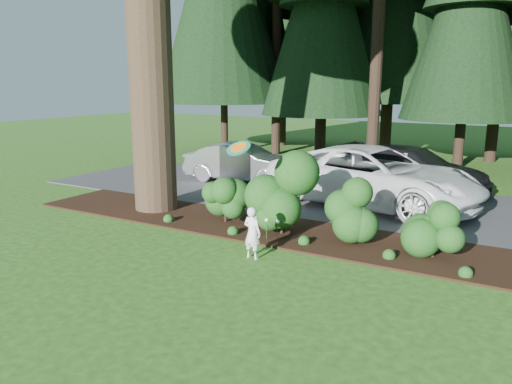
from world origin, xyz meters
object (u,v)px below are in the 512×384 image
(car_white_suv, at_px, (373,177))
(frisbee, at_px, (239,148))
(car_silver_wagon, at_px, (242,163))
(car_dark_suv, at_px, (412,169))
(child, at_px, (252,233))

(car_white_suv, relative_size, frisbee, 11.86)
(car_silver_wagon, xyz_separation_m, car_white_suv, (5.42, -1.22, 0.18))
(car_silver_wagon, bearing_deg, frisbee, -155.96)
(frisbee, bearing_deg, car_silver_wagon, 121.05)
(car_silver_wagon, bearing_deg, car_white_suv, -109.67)
(frisbee, bearing_deg, car_white_suv, 77.32)
(car_dark_suv, bearing_deg, car_white_suv, 176.96)
(child, xyz_separation_m, frisbee, (-0.42, 0.14, 1.78))
(frisbee, bearing_deg, car_dark_suv, 78.07)
(child, height_order, frisbee, frisbee)
(child, relative_size, frisbee, 2.10)
(car_silver_wagon, relative_size, car_dark_suv, 0.84)
(child, bearing_deg, frisbee, -12.25)
(car_white_suv, height_order, car_dark_suv, car_white_suv)
(car_silver_wagon, relative_size, frisbee, 8.00)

